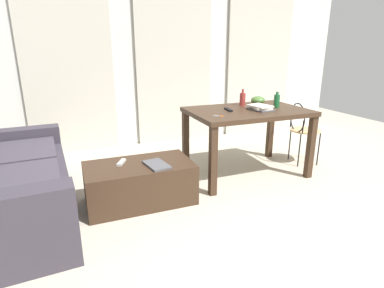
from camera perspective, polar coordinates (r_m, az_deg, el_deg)
ground_plane at (r=3.32m, az=8.92°, el=-8.85°), size 8.52×8.52×0.00m
wall_back at (r=4.97m, az=-3.56°, el=15.58°), size 5.92×0.10×2.60m
curtains at (r=4.90m, az=-3.22°, el=14.21°), size 4.21×0.03×2.37m
couch at (r=3.17m, az=-30.75°, el=-6.46°), size 1.02×1.99×0.80m
coffee_table at (r=3.08m, az=-9.53°, el=-7.02°), size 1.01×0.56×0.39m
craft_table at (r=3.64m, az=10.08°, el=4.68°), size 1.33×0.87×0.77m
wire_chair at (r=4.20m, az=19.38°, el=3.13°), size 0.37×0.40×0.79m
bottle_near at (r=3.85m, az=9.21°, el=8.14°), size 0.07×0.07×0.20m
bottle_far at (r=3.81m, az=15.22°, el=7.64°), size 0.07×0.07×0.18m
bowl at (r=3.96m, az=11.95°, el=7.82°), size 0.17×0.17×0.10m
book_stack at (r=3.61m, az=12.46°, el=6.51°), size 0.25×0.29×0.06m
tv_remote_on_table at (r=3.53m, az=6.67°, el=6.26°), size 0.07×0.18×0.02m
scissors at (r=3.22m, az=5.06°, el=5.12°), size 0.10×0.10×0.00m
tv_remote_primary at (r=3.05m, az=-12.77°, el=-3.29°), size 0.11×0.16×0.02m
magazine at (r=2.94m, az=-6.47°, el=-3.79°), size 0.22×0.32×0.02m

